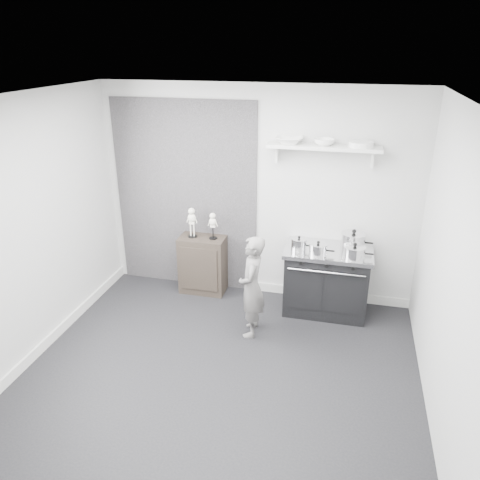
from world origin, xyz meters
name	(u,v)px	position (x,y,z in m)	size (l,w,h in m)	color
ground	(220,372)	(0.00, 0.00, 0.00)	(4.00, 4.00, 0.00)	black
room_shell	(212,217)	(-0.09, 0.15, 1.64)	(4.02, 3.62, 2.71)	beige
wall_shelf	(324,148)	(0.80, 1.68, 2.01)	(1.30, 0.26, 0.24)	silver
stove	(326,280)	(0.95, 1.48, 0.42)	(1.04, 0.65, 0.84)	black
side_cabinet	(203,264)	(-0.68, 1.61, 0.39)	(0.60, 0.35, 0.78)	black
child	(252,287)	(0.16, 0.78, 0.60)	(0.44, 0.29, 1.20)	slate
pot_front_left	(299,244)	(0.60, 1.38, 0.91)	(0.28, 0.19, 0.18)	silver
pot_back_right	(353,241)	(1.23, 1.57, 0.94)	(0.38, 0.29, 0.25)	silver
pot_front_right	(355,252)	(1.25, 1.32, 0.91)	(0.34, 0.25, 0.19)	silver
pot_front_center	(318,249)	(0.84, 1.31, 0.90)	(0.30, 0.21, 0.17)	silver
skeleton_full	(192,220)	(-0.81, 1.61, 1.01)	(0.13, 0.08, 0.46)	white
skeleton_torso	(213,224)	(-0.53, 1.61, 0.98)	(0.11, 0.07, 0.40)	white
bowl_large	(289,140)	(0.40, 1.67, 2.08)	(0.32, 0.32, 0.08)	white
bowl_small	(324,142)	(0.80, 1.67, 2.08)	(0.23, 0.23, 0.07)	white
plate_stack	(361,144)	(1.21, 1.67, 2.07)	(0.28, 0.28, 0.06)	white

